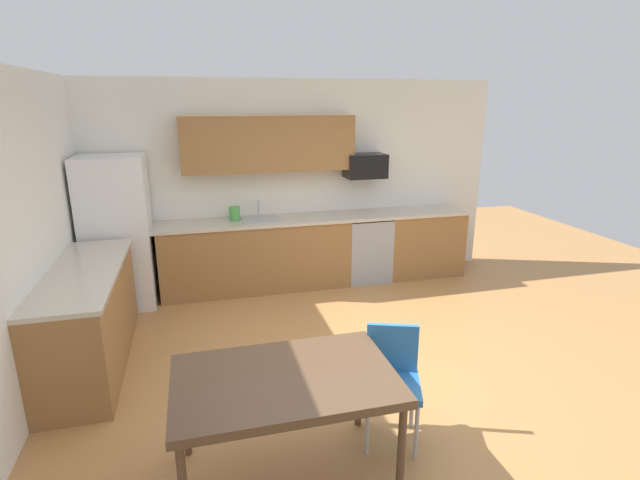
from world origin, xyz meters
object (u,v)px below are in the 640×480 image
refrigerator (118,233)px  chair_near_table (392,374)px  oven_range (365,247)px  microwave (365,166)px  dining_table (285,385)px  kettle (235,214)px

refrigerator → chair_near_table: refrigerator is taller
oven_range → microwave: (-0.00, 0.10, 1.12)m
dining_table → kettle: bearing=89.9°
refrigerator → dining_table: (1.39, -3.34, -0.21)m
oven_range → dining_table: 3.86m
microwave → kettle: size_ratio=2.70×
oven_range → chair_near_table: 3.32m
microwave → dining_table: size_ratio=0.39×
microwave → chair_near_table: (-0.95, -3.29, -1.07)m
microwave → chair_near_table: size_ratio=0.64×
microwave → chair_near_table: 3.58m
dining_table → kettle: 3.48m
refrigerator → oven_range: (3.18, 0.08, -0.45)m
dining_table → kettle: size_ratio=7.00×
refrigerator → microwave: bearing=3.2°
dining_table → chair_near_table: size_ratio=1.65×
refrigerator → kettle: bearing=5.3°
oven_range → chair_near_table: bearing=-106.6°
microwave → kettle: bearing=-178.4°
refrigerator → chair_near_table: (2.23, -3.11, -0.40)m
oven_range → kettle: kettle is taller
oven_range → chair_near_table: size_ratio=1.07×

